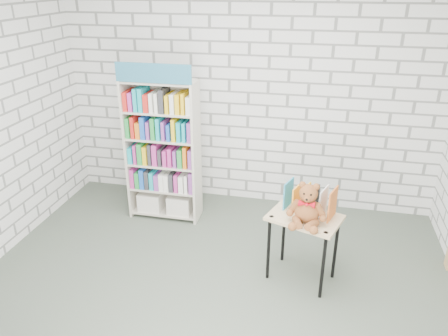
# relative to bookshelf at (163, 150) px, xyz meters

# --- Properties ---
(ground) EXTENTS (4.50, 4.50, 0.00)m
(ground) POSITION_rel_bookshelf_xyz_m (0.87, -1.36, -0.85)
(ground) COLOR #465043
(ground) RESTS_ON ground
(room_shell) EXTENTS (4.52, 4.02, 2.81)m
(room_shell) POSITION_rel_bookshelf_xyz_m (0.87, -1.36, 0.94)
(room_shell) COLOR silver
(room_shell) RESTS_ON ground
(bookshelf) EXTENTS (0.83, 0.32, 1.85)m
(bookshelf) POSITION_rel_bookshelf_xyz_m (0.00, 0.00, 0.00)
(bookshelf) COLOR beige
(bookshelf) RESTS_ON ground
(display_table) EXTENTS (0.74, 0.62, 0.68)m
(display_table) POSITION_rel_bookshelf_xyz_m (1.66, -0.88, -0.26)
(display_table) COLOR tan
(display_table) RESTS_ON ground
(table_books) EXTENTS (0.48, 0.33, 0.26)m
(table_books) POSITION_rel_bookshelf_xyz_m (1.69, -0.78, -0.04)
(table_books) COLOR teal
(table_books) RESTS_ON display_table
(teddy_bear) EXTENTS (0.35, 0.33, 0.38)m
(teddy_bear) POSITION_rel_bookshelf_xyz_m (1.67, -0.99, -0.02)
(teddy_bear) COLOR brown
(teddy_bear) RESTS_ON display_table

